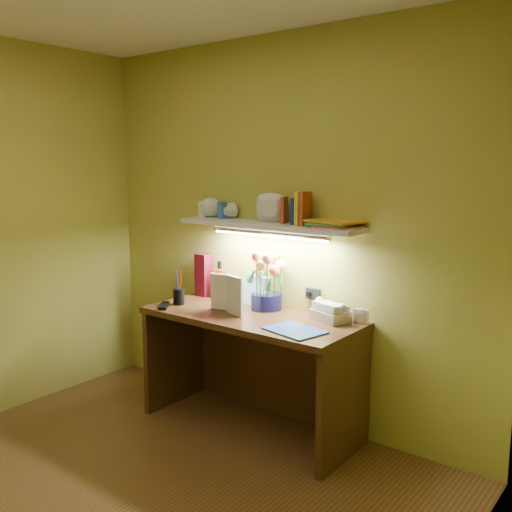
{
  "coord_description": "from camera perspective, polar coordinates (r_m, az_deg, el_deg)",
  "views": [
    {
      "loc": [
        2.15,
        -1.53,
        1.68
      ],
      "look_at": [
        -0.07,
        1.35,
        1.1
      ],
      "focal_mm": 40.0,
      "sensor_mm": 36.0,
      "label": 1
    }
  ],
  "objects": [
    {
      "name": "whisky_bottle",
      "position": [
        4.01,
        -3.65,
        -2.37
      ],
      "size": [
        0.09,
        0.09,
        0.26
      ],
      "primitive_type": null,
      "rotation": [
        0.0,
        0.0,
        0.33
      ],
      "color": "#9D3E10",
      "rests_on": "desk"
    },
    {
      "name": "desk_clock",
      "position": [
        3.45,
        10.49,
        -5.93
      ],
      "size": [
        0.09,
        0.06,
        0.09
      ],
      "primitive_type": "cube",
      "rotation": [
        0.0,
        0.0,
        0.21
      ],
      "color": "silver",
      "rests_on": "desk"
    },
    {
      "name": "telephone",
      "position": [
        3.47,
        7.48,
        -5.41
      ],
      "size": [
        0.25,
        0.21,
        0.13
      ],
      "primitive_type": null,
      "rotation": [
        0.0,
        0.0,
        -0.29
      ],
      "color": "beige",
      "rests_on": "desk"
    },
    {
      "name": "desk_book_a",
      "position": [
        3.72,
        -4.56,
        -3.49
      ],
      "size": [
        0.18,
        0.04,
        0.24
      ],
      "primitive_type": "imported",
      "rotation": [
        0.0,
        0.0,
        0.13
      ],
      "color": "white",
      "rests_on": "desk"
    },
    {
      "name": "pen_cup",
      "position": [
        3.86,
        -7.75,
        -3.52
      ],
      "size": [
        0.1,
        0.1,
        0.18
      ],
      "primitive_type": "cylinder",
      "rotation": [
        0.0,
        0.0,
        -0.35
      ],
      "color": "black",
      "rests_on": "desk"
    },
    {
      "name": "tv_remote",
      "position": [
        3.82,
        -9.17,
        -4.91
      ],
      "size": [
        0.15,
        0.17,
        0.02
      ],
      "primitive_type": "cube",
      "rotation": [
        0.0,
        0.0,
        0.68
      ],
      "color": "black",
      "rests_on": "desk"
    },
    {
      "name": "art_card",
      "position": [
        3.77,
        -0.02,
        -3.52
      ],
      "size": [
        0.21,
        0.09,
        0.21
      ],
      "primitive_type": null,
      "rotation": [
        0.0,
        0.0,
        -0.25
      ],
      "color": "white",
      "rests_on": "desk"
    },
    {
      "name": "whisky_box",
      "position": [
        4.09,
        -5.22,
        -1.87
      ],
      "size": [
        0.1,
        0.1,
        0.3
      ],
      "primitive_type": "cube",
      "rotation": [
        0.0,
        0.0,
        0.02
      ],
      "color": "#550B18",
      "rests_on": "desk"
    },
    {
      "name": "desk_book_b",
      "position": [
        3.64,
        -2.94,
        -3.69
      ],
      "size": [
        0.18,
        0.08,
        0.25
      ],
      "primitive_type": "imported",
      "rotation": [
        0.0,
        0.0,
        -0.36
      ],
      "color": "silver",
      "rests_on": "desk"
    },
    {
      "name": "blue_folder",
      "position": [
        3.25,
        3.89,
        -7.43
      ],
      "size": [
        0.36,
        0.3,
        0.01
      ],
      "primitive_type": "cube",
      "rotation": [
        0.0,
        0.0,
        -0.22
      ],
      "color": "blue",
      "rests_on": "desk"
    },
    {
      "name": "desk",
      "position": [
        3.71,
        -0.56,
        -11.47
      ],
      "size": [
        1.4,
        0.6,
        0.75
      ],
      "primitive_type": "cube",
      "color": "#39260F",
      "rests_on": "ground"
    },
    {
      "name": "wall_shelf",
      "position": [
        3.64,
        1.04,
        3.69
      ],
      "size": [
        1.32,
        0.31,
        0.23
      ],
      "color": "silver",
      "rests_on": "ground"
    },
    {
      "name": "flower_bouquet",
      "position": [
        3.69,
        1.05,
        -2.6
      ],
      "size": [
        0.29,
        0.29,
        0.36
      ],
      "primitive_type": null,
      "rotation": [
        0.0,
        0.0,
        -0.39
      ],
      "color": "#0D0F36",
      "rests_on": "desk"
    }
  ]
}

